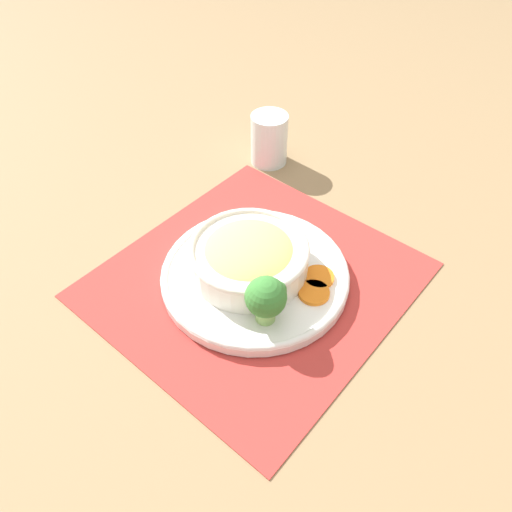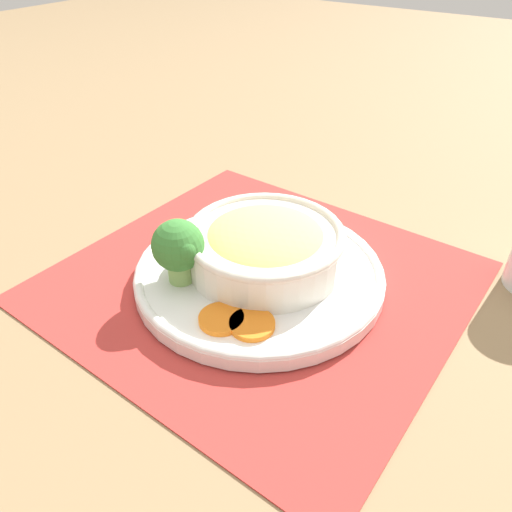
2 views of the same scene
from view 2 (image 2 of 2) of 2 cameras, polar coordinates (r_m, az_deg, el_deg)
The scene contains 7 objects.
ground_plane at distance 0.62m, azimuth 0.38°, elevation -2.96°, with size 4.00×4.00×0.00m, color #8C704C.
placemat at distance 0.62m, azimuth 0.38°, elevation -2.81°, with size 0.48×0.46×0.00m.
plate at distance 0.61m, azimuth 0.38°, elevation -1.83°, with size 0.30×0.30×0.02m.
bowl at distance 0.60m, azimuth 1.42°, elevation 1.23°, with size 0.19×0.19×0.06m.
broccoli_floret at distance 0.57m, azimuth -8.87°, elevation 0.99°, with size 0.06×0.06×0.08m.
carrot_slice_near at distance 0.54m, azimuth -3.98°, elevation -7.18°, with size 0.05×0.05×0.01m.
carrot_slice_middle at distance 0.53m, azimuth -0.46°, elevation -7.80°, with size 0.05×0.05×0.01m.
Camera 2 is at (-0.27, 0.40, 0.38)m, focal length 35.00 mm.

